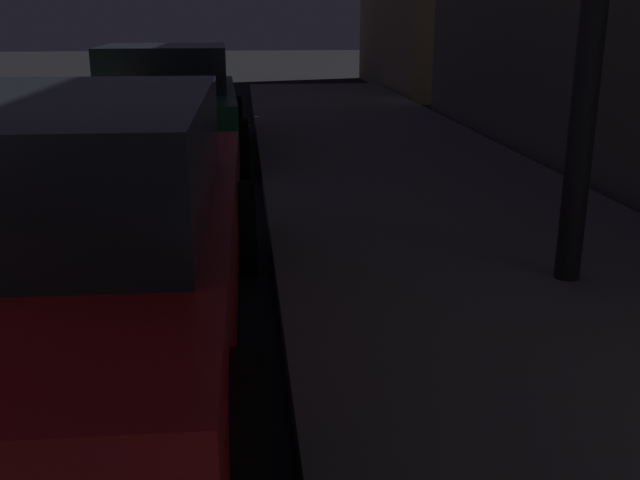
{
  "coord_description": "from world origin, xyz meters",
  "views": [
    {
      "loc": [
        3.82,
        -0.72,
        1.78
      ],
      "look_at": [
        4.11,
        2.06,
        0.93
      ],
      "focal_mm": 41.34,
      "sensor_mm": 36.0,
      "label": 1
    }
  ],
  "objects": [
    {
      "name": "car_red",
      "position": [
        2.85,
        2.96,
        0.71
      ],
      "size": [
        2.08,
        4.51,
        1.43
      ],
      "color": "maroon",
      "rests_on": "ground"
    },
    {
      "name": "car_green",
      "position": [
        2.85,
        8.95,
        0.7
      ],
      "size": [
        2.05,
        4.06,
        1.43
      ],
      "color": "#19592D",
      "rests_on": "ground"
    }
  ]
}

